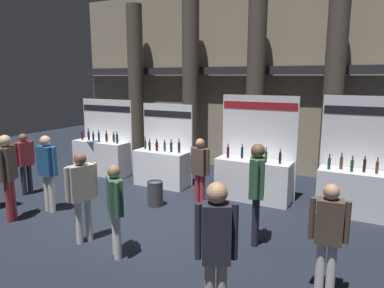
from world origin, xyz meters
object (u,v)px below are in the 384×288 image
exhibitor_booth_2 (254,175)px  visitor_8 (115,203)px  exhibitor_booth_0 (102,155)px  visitor_9 (82,190)px  visitor_0 (200,168)px  visitor_1 (328,231)px  visitor_6 (216,245)px  trash_bin (155,193)px  visitor_7 (25,159)px  visitor_5 (47,167)px  visitor_3 (8,170)px  exhibitor_booth_3 (362,188)px  exhibitor_booth_1 (162,165)px  visitor_4 (257,184)px

exhibitor_booth_2 → visitor_8: bearing=-106.9°
exhibitor_booth_0 → visitor_8: (3.74, -3.88, 0.32)m
exhibitor_booth_0 → visitor_9: size_ratio=1.37×
visitor_0 → visitor_1: visitor_0 is taller
visitor_0 → visitor_6: (1.97, -3.56, 0.15)m
trash_bin → visitor_7: (-3.37, -0.85, 0.64)m
visitor_1 → visitor_5: size_ratio=0.93×
exhibitor_booth_0 → visitor_3: (0.80, -3.70, 0.49)m
exhibitor_booth_3 → visitor_5: 6.86m
exhibitor_booth_0 → visitor_9: bearing=-52.4°
exhibitor_booth_2 → trash_bin: 2.43m
visitor_3 → visitor_7: (-1.18, 1.29, -0.17)m
visitor_0 → visitor_7: bearing=27.5°
visitor_9 → trash_bin: bearing=18.3°
exhibitor_booth_0 → trash_bin: bearing=-27.7°
exhibitor_booth_2 → visitor_8: size_ratio=1.61×
exhibitor_booth_0 → exhibitor_booth_3: (7.28, -0.04, 0.02)m
visitor_1 → visitor_6: bearing=-135.0°
exhibitor_booth_1 → exhibitor_booth_3: 5.00m
exhibitor_booth_3 → visitor_5: exhibitor_booth_3 is taller
exhibitor_booth_3 → visitor_1: exhibitor_booth_3 is taller
exhibitor_booth_2 → exhibitor_booth_0: bearing=178.8°
exhibitor_booth_3 → visitor_6: bearing=-106.1°
visitor_4 → visitor_7: 6.05m
trash_bin → visitor_0: size_ratio=0.36×
visitor_4 → visitor_9: bearing=-77.6°
visitor_1 → visitor_4: (-1.32, 1.03, 0.18)m
exhibitor_booth_1 → trash_bin: (0.70, -1.43, -0.29)m
visitor_5 → visitor_9: bearing=159.7°
visitor_9 → visitor_1: bearing=-63.9°
visitor_4 → visitor_8: bearing=-65.4°
visitor_9 → visitor_4: bearing=-42.5°
exhibitor_booth_2 → visitor_7: bearing=-156.3°
visitor_0 → visitor_9: visitor_9 is taller
visitor_5 → visitor_6: (4.83, -1.76, 0.06)m
visitor_0 → visitor_1: (3.02, -2.21, -0.00)m
visitor_4 → exhibitor_booth_2: bearing=-175.1°
exhibitor_booth_1 → visitor_6: 5.88m
exhibitor_booth_1 → visitor_8: bearing=-68.7°
visitor_5 → visitor_6: bearing=162.9°
visitor_4 → exhibitor_booth_3: bearing=131.1°
visitor_0 → visitor_9: (-1.09, -2.56, 0.06)m
visitor_0 → visitor_7: size_ratio=1.02×
exhibitor_booth_1 → visitor_0: (1.68, -1.04, 0.36)m
visitor_4 → visitor_3: bearing=-88.4°
trash_bin → visitor_0: (0.97, 0.39, 0.65)m
exhibitor_booth_1 → visitor_7: size_ratio=1.42×
exhibitor_booth_1 → visitor_0: exhibitor_booth_1 is taller
visitor_9 → exhibitor_booth_0: bearing=58.8°
exhibitor_booth_2 → visitor_0: exhibitor_booth_2 is taller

